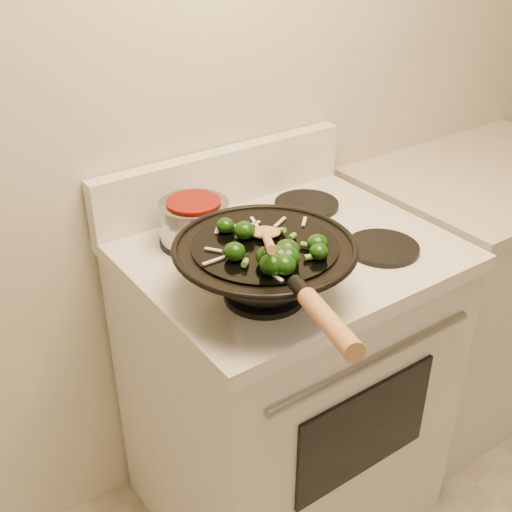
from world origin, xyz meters
TOP-DOWN VIEW (x-y plane):
  - stove at (-0.06, 1.17)m, footprint 0.78×0.67m
  - counter_unit at (0.81, 1.20)m, footprint 0.86×0.62m
  - wok at (-0.25, 1.02)m, footprint 0.39×0.64m
  - stirfry at (-0.26, 0.96)m, footprint 0.30×0.28m
  - wooden_spoon at (-0.27, 0.98)m, footprint 0.20×0.27m
  - saucepan at (-0.24, 1.32)m, footprint 0.17×0.28m

SIDE VIEW (x-z plane):
  - counter_unit at x=0.81m, z-range 0.00..0.91m
  - stove at x=-0.06m, z-range -0.07..1.01m
  - saucepan at x=-0.24m, z-range 0.93..1.04m
  - wok at x=-0.25m, z-range 0.90..1.10m
  - stirfry at x=-0.26m, z-range 1.05..1.09m
  - wooden_spoon at x=-0.27m, z-range 1.03..1.16m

